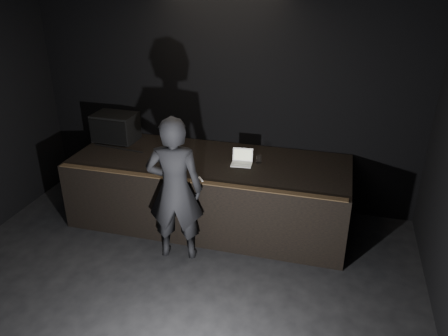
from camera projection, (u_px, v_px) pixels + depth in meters
room_walls at (107, 177)px, 3.48m from camera, size 6.10×7.10×3.52m
stage_riser at (210, 191)px, 6.51m from camera, size 4.00×1.50×1.00m
riser_lip at (193, 181)px, 5.67m from camera, size 3.92×0.10×0.01m
stage_monitor at (115, 127)px, 6.93m from camera, size 0.67×0.50×0.44m
cable at (119, 148)px, 6.68m from camera, size 0.85×0.12×0.02m
laptop at (242, 160)px, 6.18m from camera, size 0.31×0.28×0.20m
beer_can at (163, 161)px, 6.05m from camera, size 0.08×0.08×0.18m
plastic_cup at (259, 159)px, 6.19m from camera, size 0.09×0.09×0.11m
wii_remote at (201, 180)px, 5.70m from camera, size 0.11×0.12×0.02m
person at (175, 190)px, 5.51m from camera, size 0.79×0.59×1.95m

